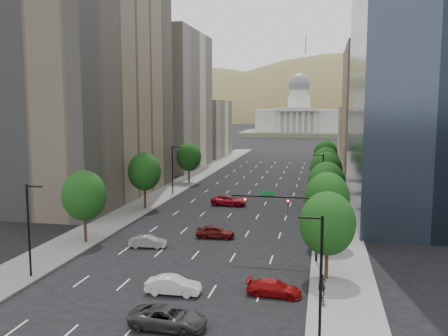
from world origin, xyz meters
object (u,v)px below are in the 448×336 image
Objects in this scene: car_maroon at (215,232)px; car_red_near at (274,288)px; capitol at (299,120)px; cyclist at (322,293)px; car_dkgrey at (168,318)px; car_red_far at (229,201)px; traffic_signal at (293,213)px; car_white at (173,285)px; car_silver at (148,241)px.

car_red_near is at bearing -155.37° from car_maroon.
cyclist is at bearing -86.62° from capitol.
car_maroon reaches higher than car_dkgrey.
car_red_far is (-4.11, 45.07, 0.01)m from car_dkgrey.
car_maroon is 1.95× the size of cyclist.
car_red_far is (-1.50, -192.33, -7.77)m from capitol.
capitol is (-10.53, 219.71, 3.40)m from traffic_signal.
car_white is 38.73m from car_red_far.
car_white is 1.12× the size of car_silver.
car_red_near is at bearing -82.31° from car_white.
traffic_signal is at bearing -102.18° from car_silver.
car_white is (1.00, -230.97, -7.79)m from capitol.
car_red_near is (6.99, 7.79, -0.11)m from car_dkgrey.
cyclist is at bearing -99.93° from car_red_near.
car_white is at bearing -130.23° from traffic_signal.
car_silver is at bearing 173.08° from car_red_far.
traffic_signal is at bearing -87.26° from capitol.
traffic_signal is 1.93× the size of car_maroon.
car_dkgrey is (2.61, -237.40, -7.78)m from capitol.
car_red_far is (-2.50, 38.65, 0.02)m from car_white.
car_maroon is (-9.88, 7.27, -4.37)m from traffic_signal.
car_white is 1.01× the size of car_maroon.
capitol is 10.40× the size of car_dkgrey.
car_white is 0.82× the size of car_red_far.
car_maroon is at bearing 113.13° from cyclist.
car_dkgrey is 21.31m from car_silver.
capitol is 12.68× the size of car_red_near.
car_maroon reaches higher than car_red_near.
cyclist reaches higher than car_red_far.
car_dkgrey is 25.04m from car_maroon.
capitol is 12.56× the size of car_white.
capitol is 218.17m from car_silver.
traffic_signal reaches higher than car_red_far.
car_red_near is 1.11× the size of car_silver.
car_red_far is (-12.03, 27.38, -4.36)m from traffic_signal.
car_red_far is at bearing -16.25° from car_silver.
car_silver is at bearing 173.94° from traffic_signal.
car_maroon is at bearing 31.48° from car_red_near.
traffic_signal is 1.93× the size of car_red_near.
car_dkgrey reaches higher than car_white.
car_maroon is (-0.35, 18.53, 0.02)m from car_white.
traffic_signal reaches higher than cyclist.
car_red_near is at bearing -95.39° from traffic_signal.
car_white is at bearing -89.75° from capitol.
car_maroon is (-8.95, 17.17, 0.12)m from car_red_near.
car_red_near is (9.59, -229.62, -7.89)m from capitol.
car_maroon is at bearing -0.19° from car_white.
car_red_far is at bearing 3.20° from car_maroon.
car_white is 1.01× the size of car_red_near.
car_red_near is 1.00× the size of car_maroon.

